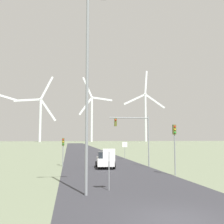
{
  "coord_description": "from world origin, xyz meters",
  "views": [
    {
      "loc": [
        -4.36,
        -10.59,
        3.33
      ],
      "look_at": [
        0.0,
        15.77,
        6.01
      ],
      "focal_mm": 42.0,
      "sensor_mm": 36.0,
      "label": 1
    }
  ],
  "objects": [
    {
      "name": "wind_turbine_right",
      "position": [
        72.35,
        244.56,
        30.31
      ],
      "size": [
        43.06,
        2.6,
        72.53
      ],
      "color": "silver",
      "rests_on": "ground"
    },
    {
      "name": "road_surface",
      "position": [
        0.0,
        48.0,
        0.0
      ],
      "size": [
        10.0,
        240.0,
        0.01
      ],
      "color": "#2D2D33",
      "rests_on": "ground"
    },
    {
      "name": "stop_sign_near",
      "position": [
        -1.75,
        6.37,
        1.86
      ],
      "size": [
        0.81,
        0.07,
        2.65
      ],
      "color": "gray",
      "rests_on": "ground"
    },
    {
      "name": "stop_sign_far",
      "position": [
        4.53,
        30.64,
        1.91
      ],
      "size": [
        0.81,
        0.07,
        2.73
      ],
      "color": "gray",
      "rests_on": "ground"
    },
    {
      "name": "wind_turbine_left",
      "position": [
        -29.41,
        228.56,
        24.71
      ],
      "size": [
        37.15,
        2.6,
        59.4
      ],
      "color": "silver",
      "rests_on": "ground"
    },
    {
      "name": "car_approaching",
      "position": [
        -0.25,
        19.05,
        0.91
      ],
      "size": [
        2.11,
        4.23,
        1.83
      ],
      "color": "white",
      "rests_on": "ground"
    },
    {
      "name": "ground_plane",
      "position": [
        0.0,
        0.0,
        0.0
      ],
      "size": [
        600.0,
        600.0,
        0.0
      ],
      "primitive_type": "plane",
      "color": "#667056"
    },
    {
      "name": "wind_turbine_center",
      "position": [
        18.1,
        249.25,
        27.82
      ],
      "size": [
        34.55,
        7.17,
        64.37
      ],
      "color": "silver",
      "rests_on": "ground"
    },
    {
      "name": "traffic_light_post_near_left",
      "position": [
        -4.99,
        21.6,
        2.47
      ],
      "size": [
        0.28,
        0.34,
        3.35
      ],
      "color": "gray",
      "rests_on": "ground"
    },
    {
      "name": "traffic_light_post_near_right",
      "position": [
        5.18,
        12.13,
        3.33
      ],
      "size": [
        0.28,
        0.33,
        4.57
      ],
      "color": "gray",
      "rests_on": "ground"
    },
    {
      "name": "traffic_light_mast_overhead",
      "position": [
        3.33,
        19.35,
        4.28
      ],
      "size": [
        4.74,
        0.35,
        5.97
      ],
      "color": "gray",
      "rests_on": "ground"
    },
    {
      "name": "streetlamp",
      "position": [
        -3.3,
        5.15,
        7.45
      ],
      "size": [
        2.61,
        0.32,
        12.33
      ],
      "color": "gray",
      "rests_on": "ground"
    }
  ]
}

